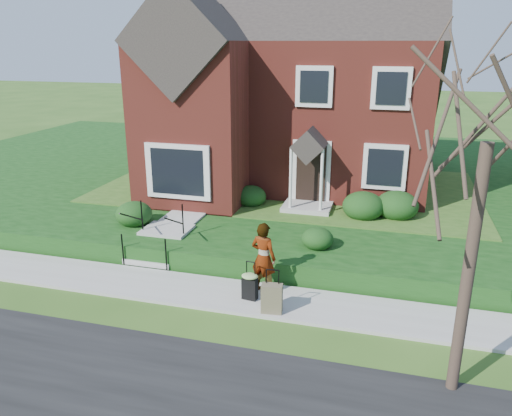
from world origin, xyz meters
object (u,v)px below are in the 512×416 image
(woman, at_px, (263,258))
(suitcase_black, at_px, (250,285))
(front_steps, at_px, (160,240))
(tree_verge, at_px, (492,115))
(suitcase_olive, at_px, (272,298))

(woman, relative_size, suitcase_black, 1.88)
(front_steps, distance_m, tree_verge, 9.73)
(woman, height_order, tree_verge, tree_verge)
(suitcase_black, distance_m, suitcase_olive, 0.80)
(front_steps, bearing_deg, woman, -22.88)
(suitcase_black, xyz_separation_m, tree_verge, (4.40, -2.07, 4.46))
(front_steps, bearing_deg, suitcase_olive, -31.48)
(suitcase_olive, bearing_deg, tree_verge, -29.11)
(front_steps, relative_size, woman, 1.12)
(woman, xyz_separation_m, tree_verge, (4.19, -2.54, 3.94))
(front_steps, height_order, woman, woman)
(woman, relative_size, tree_verge, 0.26)
(woman, relative_size, suitcase_olive, 1.74)
(suitcase_olive, distance_m, tree_verge, 6.07)
(suitcase_black, xyz_separation_m, suitcase_olive, (0.65, -0.46, -0.03))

